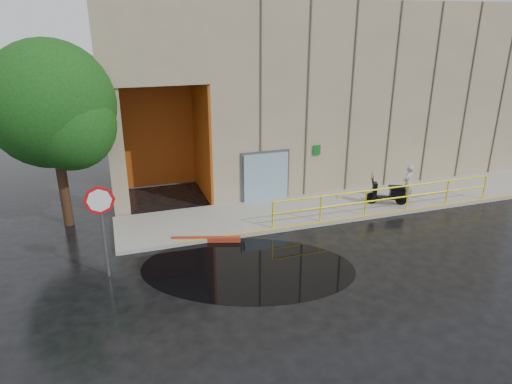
% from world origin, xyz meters
% --- Properties ---
extents(ground, '(120.00, 120.00, 0.00)m').
position_xyz_m(ground, '(0.00, 0.00, 0.00)').
color(ground, black).
rests_on(ground, ground).
extents(sidewalk, '(20.00, 3.00, 0.15)m').
position_xyz_m(sidewalk, '(4.00, 4.50, 0.07)').
color(sidewalk, gray).
rests_on(sidewalk, ground).
extents(building, '(20.00, 10.17, 8.00)m').
position_xyz_m(building, '(5.10, 10.98, 4.21)').
color(building, gray).
rests_on(building, ground).
extents(guardrail, '(9.56, 0.06, 1.03)m').
position_xyz_m(guardrail, '(4.25, 3.15, 0.68)').
color(guardrail, yellow).
rests_on(guardrail, sidewalk).
extents(person, '(0.68, 0.62, 1.56)m').
position_xyz_m(person, '(5.74, 3.95, 0.93)').
color(person, '#AAA9AE').
rests_on(person, sidewalk).
extents(scooter, '(1.71, 1.15, 1.29)m').
position_xyz_m(scooter, '(4.76, 3.87, 0.89)').
color(scooter, black).
rests_on(scooter, sidewalk).
extents(stop_sign, '(0.87, 0.10, 2.90)m').
position_xyz_m(stop_sign, '(-6.24, 1.75, 2.08)').
color(stop_sign, '#5D5D62').
rests_on(stop_sign, ground).
extents(red_curb, '(2.34, 0.89, 0.18)m').
position_xyz_m(red_curb, '(-2.97, 3.10, 0.09)').
color(red_curb, '#9D2F1A').
rests_on(red_curb, ground).
extents(puddle, '(7.67, 6.17, 0.01)m').
position_xyz_m(puddle, '(-2.13, 0.92, 0.00)').
color(puddle, black).
rests_on(puddle, ground).
extents(tree_near, '(4.41, 4.41, 6.74)m').
position_xyz_m(tree_near, '(-7.43, 5.99, 4.35)').
color(tree_near, black).
rests_on(tree_near, ground).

